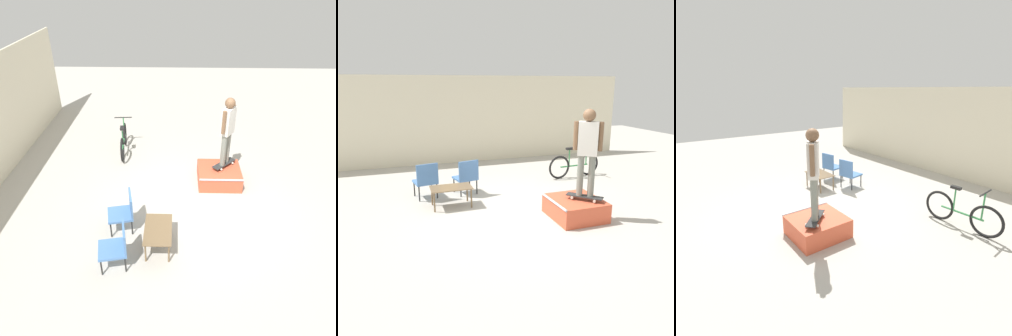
% 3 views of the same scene
% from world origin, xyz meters
% --- Properties ---
extents(ground_plane, '(24.00, 24.00, 0.00)m').
position_xyz_m(ground_plane, '(0.00, 0.00, 0.00)').
color(ground_plane, '#B7B2A8').
extents(house_wall_back, '(12.00, 0.06, 3.00)m').
position_xyz_m(house_wall_back, '(0.00, 5.12, 1.50)').
color(house_wall_back, beige).
rests_on(house_wall_back, ground_plane).
extents(skate_ramp_box, '(1.05, 1.09, 0.43)m').
position_xyz_m(skate_ramp_box, '(0.99, -0.61, 0.20)').
color(skate_ramp_box, '#DB5638').
rests_on(skate_ramp_box, ground_plane).
extents(skateboard_on_ramp, '(0.66, 0.67, 0.07)m').
position_xyz_m(skateboard_on_ramp, '(1.12, -0.73, 0.49)').
color(skateboard_on_ramp, '#2D2D2D').
rests_on(skateboard_on_ramp, skate_ramp_box).
extents(person_skater, '(0.49, 0.38, 1.77)m').
position_xyz_m(person_skater, '(1.12, -0.73, 1.55)').
color(person_skater, gray).
rests_on(person_skater, skateboard_on_ramp).
extents(coffee_table, '(0.92, 0.55, 0.46)m').
position_xyz_m(coffee_table, '(-1.36, 0.86, 0.41)').
color(coffee_table, brown).
rests_on(coffee_table, ground_plane).
extents(patio_chair_left, '(0.61, 0.61, 0.90)m').
position_xyz_m(patio_chair_left, '(-1.84, 1.60, 0.49)').
color(patio_chair_left, black).
rests_on(patio_chair_left, ground_plane).
extents(patio_chair_right, '(0.62, 0.62, 0.90)m').
position_xyz_m(patio_chair_right, '(-0.84, 1.60, 0.49)').
color(patio_chair_right, black).
rests_on(patio_chair_right, ground_plane).
extents(bicycle, '(1.74, 0.52, 0.96)m').
position_xyz_m(bicycle, '(2.56, 2.11, 0.37)').
color(bicycle, black).
rests_on(bicycle, ground_plane).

